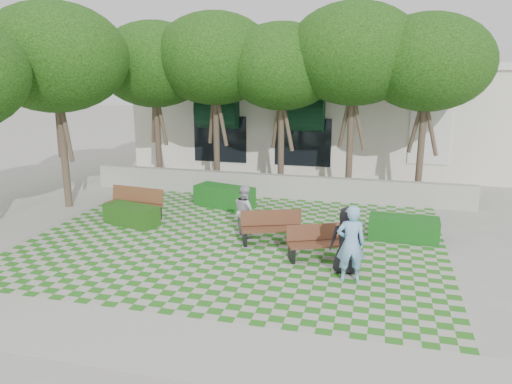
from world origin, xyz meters
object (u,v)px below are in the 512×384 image
(hedge_east, at_px, (404,229))
(bench_east, at_px, (319,243))
(bench_west, at_px, (134,204))
(person_dark, at_px, (347,240))
(bench_mid, at_px, (272,228))
(hedge_west, at_px, (132,215))
(hedge_midleft, at_px, (224,197))
(person_white, at_px, (245,211))
(person_blue, at_px, (351,244))

(hedge_east, bearing_deg, bench_east, -137.23)
(bench_west, distance_m, person_dark, 7.81)
(bench_mid, distance_m, person_dark, 2.82)
(bench_east, xyz_separation_m, bench_mid, (-1.50, 0.86, 0.01))
(bench_west, bearing_deg, bench_east, -10.08)
(bench_east, xyz_separation_m, hedge_west, (-6.30, 1.40, -0.12))
(bench_east, bearing_deg, hedge_midleft, 110.44)
(bench_east, height_order, person_white, person_white)
(bench_west, xyz_separation_m, hedge_midleft, (2.50, 2.11, -0.12))
(bench_east, relative_size, hedge_midleft, 0.84)
(bench_mid, distance_m, hedge_east, 3.93)
(hedge_east, distance_m, person_dark, 3.25)
(bench_east, distance_m, hedge_west, 6.46)
(bench_east, height_order, hedge_east, bench_east)
(person_dark, bearing_deg, hedge_midleft, -52.97)
(hedge_west, bearing_deg, hedge_midleft, 50.22)
(hedge_east, xyz_separation_m, hedge_midleft, (-6.26, 2.07, 0.03))
(hedge_west, bearing_deg, bench_mid, -6.42)
(person_blue, height_order, person_dark, person_blue)
(bench_west, xyz_separation_m, hedge_west, (0.22, -0.63, -0.18))
(hedge_midleft, relative_size, person_blue, 1.15)
(hedge_midleft, height_order, person_dark, person_dark)
(person_dark, bearing_deg, hedge_west, -24.24)
(hedge_midleft, distance_m, person_white, 3.26)
(hedge_midleft, bearing_deg, person_dark, -45.85)
(bench_mid, bearing_deg, hedge_east, -2.20)
(bench_east, xyz_separation_m, person_white, (-2.44, 1.32, 0.34))
(person_dark, distance_m, person_white, 3.83)
(person_blue, bearing_deg, bench_east, -67.23)
(hedge_east, distance_m, hedge_west, 8.57)
(hedge_west, xyz_separation_m, person_dark, (7.07, -2.18, 0.53))
(bench_west, height_order, person_white, person_white)
(hedge_west, distance_m, person_dark, 7.41)
(hedge_midleft, distance_m, person_dark, 6.88)
(bench_mid, xyz_separation_m, person_white, (-0.94, 0.46, 0.32))
(hedge_west, relative_size, person_blue, 0.97)
(hedge_midleft, distance_m, hedge_west, 3.58)
(bench_mid, bearing_deg, person_blue, -61.52)
(bench_west, xyz_separation_m, person_white, (4.08, -0.71, 0.28))
(bench_west, bearing_deg, hedge_east, 7.51)
(bench_east, distance_m, hedge_midleft, 5.77)
(bench_east, relative_size, bench_mid, 0.96)
(hedge_west, bearing_deg, person_dark, -17.11)
(hedge_midleft, height_order, person_white, person_white)
(bench_west, distance_m, hedge_east, 8.76)
(bench_west, height_order, hedge_midleft, bench_west)
(hedge_east, bearing_deg, person_blue, -112.11)
(bench_mid, bearing_deg, bench_west, 146.67)
(bench_east, relative_size, person_white, 1.17)
(person_blue, bearing_deg, hedge_midleft, -60.64)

